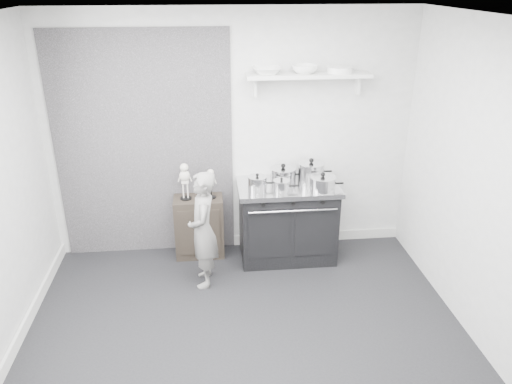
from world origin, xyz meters
TOP-DOWN VIEW (x-y plane):
  - ground at (0.00, 0.00)m, footprint 4.00×4.00m
  - room_shell at (-0.09, 0.15)m, footprint 4.02×3.62m
  - wall_shelf at (0.80, 1.68)m, footprint 1.30×0.26m
  - stove at (0.58, 1.48)m, footprint 1.10×0.69m
  - side_cabinet at (-0.40, 1.61)m, footprint 0.54×0.32m
  - child at (-0.35, 1.02)m, footprint 0.30×0.45m
  - pot_front_left at (0.24, 1.40)m, footprint 0.29×0.20m
  - pot_back_left at (0.55, 1.60)m, footprint 0.38×0.29m
  - pot_back_right at (0.86, 1.59)m, footprint 0.39×0.30m
  - pot_front_right at (0.92, 1.30)m, footprint 0.37×0.28m
  - pot_front_center at (0.48, 1.31)m, footprint 0.26×0.17m
  - skeleton_full at (-0.53, 1.61)m, footprint 0.13×0.09m
  - skeleton_torso at (-0.25, 1.61)m, footprint 0.11×0.07m
  - bowl_large at (0.36, 1.67)m, footprint 0.30×0.30m
  - bowl_small at (0.76, 1.67)m, footprint 0.27×0.27m
  - plate_stack at (1.13, 1.67)m, footprint 0.26×0.26m

SIDE VIEW (x-z plane):
  - ground at x=0.00m, z-range 0.00..0.00m
  - side_cabinet at x=-0.40m, z-range 0.00..0.71m
  - stove at x=0.58m, z-range 0.00..0.89m
  - child at x=-0.35m, z-range 0.00..1.23m
  - skeleton_torso at x=-0.25m, z-range 0.71..1.09m
  - pot_front_center at x=0.48m, z-range 0.87..1.02m
  - skeleton_full at x=-0.53m, z-range 0.71..1.18m
  - pot_front_left at x=0.24m, z-range 0.86..1.04m
  - pot_back_left at x=0.55m, z-range 0.86..1.06m
  - pot_front_right at x=0.92m, z-range 0.86..1.06m
  - pot_back_right at x=0.86m, z-range 0.86..1.11m
  - room_shell at x=-0.09m, z-range 0.28..2.99m
  - wall_shelf at x=0.80m, z-range 1.89..2.13m
  - plate_stack at x=1.13m, z-range 2.04..2.10m
  - bowl_large at x=0.36m, z-range 2.04..2.11m
  - bowl_small at x=0.76m, z-range 2.04..2.13m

